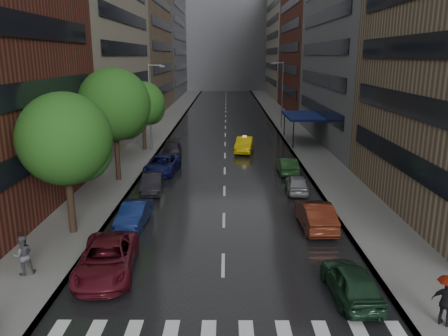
{
  "coord_description": "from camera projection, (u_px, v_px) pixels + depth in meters",
  "views": [
    {
      "loc": [
        0.15,
        -15.42,
        9.92
      ],
      "look_at": [
        0.0,
        11.35,
        3.0
      ],
      "focal_mm": 35.0,
      "sensor_mm": 36.0,
      "label": 1
    }
  ],
  "objects": [
    {
      "name": "street_lamp_right",
      "position": [
        282.0,
        93.0,
        59.71
      ],
      "size": [
        1.74,
        0.22,
        9.0
      ],
      "color": "gray",
      "rests_on": "sidewalk_right"
    },
    {
      "name": "parked_cars_right",
      "position": [
        309.0,
        205.0,
        27.66
      ],
      "size": [
        2.0,
        24.37,
        1.61
      ],
      "color": "#17331F",
      "rests_on": "ground"
    },
    {
      "name": "awning",
      "position": [
        303.0,
        116.0,
        50.46
      ],
      "size": [
        4.0,
        8.0,
        3.12
      ],
      "color": "navy",
      "rests_on": "sidewalk_right"
    },
    {
      "name": "taxi",
      "position": [
        244.0,
        145.0,
        46.09
      ],
      "size": [
        2.33,
        4.99,
        1.58
      ],
      "primitive_type": "imported",
      "rotation": [
        0.0,
        0.0,
        -0.14
      ],
      "color": "#DBB50B",
      "rests_on": "ground"
    },
    {
      "name": "sidewalk_left",
      "position": [
        166.0,
        123.0,
        65.85
      ],
      "size": [
        4.0,
        140.0,
        0.15
      ],
      "primitive_type": "cube",
      "color": "gray",
      "rests_on": "ground"
    },
    {
      "name": "street_lamp_left",
      "position": [
        151.0,
        105.0,
        45.28
      ],
      "size": [
        1.74,
        0.22,
        9.0
      ],
      "color": "gray",
      "rests_on": "sidewalk_left"
    },
    {
      "name": "buildings_left",
      "position": [
        133.0,
        17.0,
        70.41
      ],
      "size": [
        8.0,
        108.0,
        38.0
      ],
      "color": "maroon",
      "rests_on": "ground"
    },
    {
      "name": "sidewalk_right",
      "position": [
        285.0,
        123.0,
        65.75
      ],
      "size": [
        4.0,
        140.0,
        0.15
      ],
      "primitive_type": "cube",
      "color": "gray",
      "rests_on": "ground"
    },
    {
      "name": "road",
      "position": [
        225.0,
        123.0,
        65.82
      ],
      "size": [
        14.0,
        140.0,
        0.01
      ],
      "primitive_type": "cube",
      "color": "black",
      "rests_on": "ground"
    },
    {
      "name": "tree_far",
      "position": [
        143.0,
        104.0,
        45.54
      ],
      "size": [
        4.61,
        4.61,
        7.35
      ],
      "color": "#382619",
      "rests_on": "ground"
    },
    {
      "name": "ped_black_umbrella",
      "position": [
        22.0,
        249.0,
        19.82
      ],
      "size": [
        1.14,
        1.07,
        2.09
      ],
      "color": "#505156",
      "rests_on": "sidewalk_left"
    },
    {
      "name": "ped_red_umbrella",
      "position": [
        448.0,
        297.0,
        16.03
      ],
      "size": [
        1.08,
        1.04,
        2.01
      ],
      "color": "black",
      "rests_on": "sidewalk_right"
    },
    {
      "name": "ground",
      "position": [
        222.0,
        312.0,
        17.41
      ],
      "size": [
        220.0,
        220.0,
        0.0
      ],
      "primitive_type": "plane",
      "color": "gray",
      "rests_on": "ground"
    },
    {
      "name": "buildings_right",
      "position": [
        321.0,
        22.0,
        68.46
      ],
      "size": [
        8.05,
        109.1,
        36.0
      ],
      "color": "#937A5B",
      "rests_on": "ground"
    },
    {
      "name": "tree_near",
      "position": [
        65.0,
        139.0,
        23.6
      ],
      "size": [
        5.07,
        5.07,
        8.09
      ],
      "color": "#382619",
      "rests_on": "ground"
    },
    {
      "name": "building_far",
      "position": [
        226.0,
        34.0,
        127.65
      ],
      "size": [
        40.0,
        14.0,
        32.0
      ],
      "primitive_type": "cube",
      "color": "slate",
      "rests_on": "ground"
    },
    {
      "name": "parked_cars_left",
      "position": [
        150.0,
        186.0,
        31.59
      ],
      "size": [
        3.07,
        30.11,
        1.53
      ],
      "color": "#59111D",
      "rests_on": "ground"
    },
    {
      "name": "tree_mid",
      "position": [
        114.0,
        105.0,
        33.96
      ],
      "size": [
        5.67,
        5.67,
        9.04
      ],
      "color": "#382619",
      "rests_on": "ground"
    }
  ]
}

